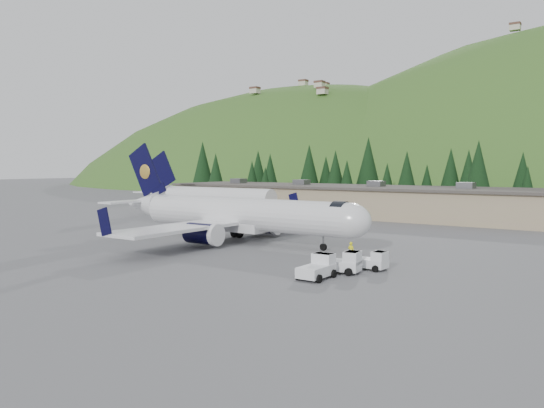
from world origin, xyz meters
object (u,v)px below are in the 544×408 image
(baggage_tug_a, at_px, (343,263))
(baggage_tug_c, at_px, (318,268))
(second_airliner, at_px, (205,197))
(terminal_building, at_px, (350,200))
(ramp_worker, at_px, (351,251))
(baggage_tug_b, at_px, (372,261))
(airliner, at_px, (235,215))

(baggage_tug_a, xyz_separation_m, baggage_tug_c, (-0.67, -2.84, 0.00))
(second_airliner, relative_size, terminal_building, 0.39)
(baggage_tug_c, xyz_separation_m, ramp_worker, (-1.29, 8.47, 0.04))
(baggage_tug_a, distance_m, baggage_tug_b, 2.97)
(second_airliner, xyz_separation_m, baggage_tug_c, (41.56, -34.13, -2.51))
(airliner, relative_size, second_airliner, 1.27)
(baggage_tug_b, height_order, baggage_tug_c, baggage_tug_c)
(airliner, height_order, second_airliner, airliner)
(baggage_tug_b, distance_m, ramp_worker, 4.53)
(ramp_worker, bearing_deg, baggage_tug_a, 113.52)
(baggage_tug_b, bearing_deg, ramp_worker, 141.78)
(airliner, height_order, ramp_worker, airliner)
(terminal_building, bearing_deg, ramp_worker, -63.96)
(second_airliner, xyz_separation_m, ramp_worker, (40.27, -25.66, -2.46))
(airliner, bearing_deg, ramp_worker, -11.97)
(airliner, xyz_separation_m, terminal_building, (-3.99, 37.99, -0.47))
(baggage_tug_a, relative_size, baggage_tug_c, 1.05)
(airliner, bearing_deg, second_airliner, 138.05)
(baggage_tug_b, bearing_deg, terminal_building, 121.59)
(baggage_tug_c, bearing_deg, second_airliner, 51.21)
(second_airliner, distance_m, baggage_tug_a, 52.62)
(airliner, bearing_deg, baggage_tug_c, -33.83)
(baggage_tug_a, height_order, baggage_tug_b, baggage_tug_a)
(ramp_worker, bearing_deg, terminal_building, -59.67)
(airliner, relative_size, baggage_tug_c, 10.15)
(airliner, height_order, terminal_building, airliner)
(baggage_tug_c, bearing_deg, baggage_tug_b, -20.32)
(airliner, xyz_separation_m, second_airliner, (-23.90, 21.99, 0.23))
(baggage_tug_b, bearing_deg, baggage_tug_c, -107.31)
(baggage_tug_c, bearing_deg, airliner, 56.10)
(baggage_tug_a, bearing_deg, baggage_tug_b, 54.33)
(airliner, xyz_separation_m, baggage_tug_a, (18.34, -9.30, -2.28))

